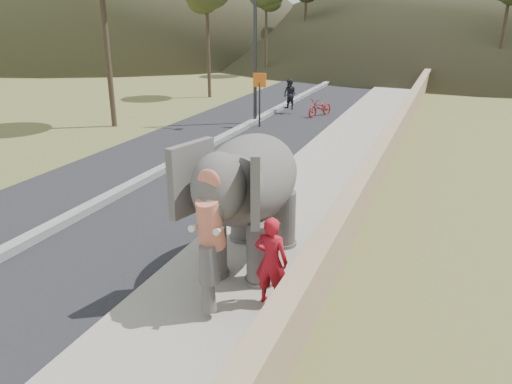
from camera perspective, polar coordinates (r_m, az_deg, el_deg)
road at (r=16.59m, az=-10.39°, el=2.33°), size 7.00×120.00×0.03m
median at (r=16.56m, az=-10.41°, el=2.65°), size 0.35×120.00×0.22m
walkway at (r=14.66m, az=6.52°, el=0.42°), size 3.00×120.00×0.15m
parapet at (r=14.20m, az=13.03°, el=1.40°), size 0.30×120.00×1.10m
lamppost at (r=22.94m, az=0.66°, el=19.79°), size 1.76×0.36×8.00m
signboard at (r=22.44m, az=0.41°, el=11.51°), size 0.60×0.08×2.40m
elephant_and_man at (r=9.80m, az=-0.62°, el=-0.66°), size 2.31×3.86×2.71m
motorcyclist at (r=25.38m, az=5.90°, el=10.18°), size 2.65×1.79×1.76m
trees at (r=31.76m, az=17.91°, el=17.20°), size 47.42×42.21×8.64m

